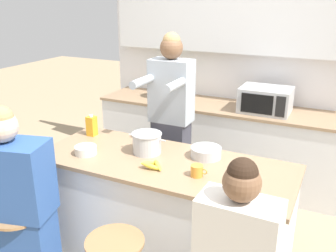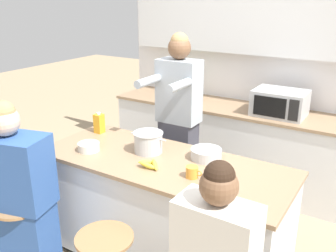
% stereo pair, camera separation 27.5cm
% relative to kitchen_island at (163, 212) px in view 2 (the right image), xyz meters
% --- Properties ---
extents(wall_back, '(3.22, 0.22, 2.70)m').
position_rel_kitchen_island_xyz_m(wall_back, '(0.00, 1.91, 1.09)').
color(wall_back, white).
rests_on(wall_back, ground_plane).
extents(back_counter, '(2.99, 0.64, 0.90)m').
position_rel_kitchen_island_xyz_m(back_counter, '(0.00, 1.61, -0.01)').
color(back_counter, silver).
rests_on(back_counter, ground_plane).
extents(kitchen_island, '(1.93, 0.77, 0.90)m').
position_rel_kitchen_island_xyz_m(kitchen_island, '(0.00, 0.00, 0.00)').
color(kitchen_island, black).
rests_on(kitchen_island, ground_plane).
extents(bar_stool_leftmost, '(0.38, 0.38, 0.64)m').
position_rel_kitchen_island_xyz_m(bar_stool_leftmost, '(-0.77, -0.71, -0.11)').
color(bar_stool_leftmost, '#997047').
rests_on(bar_stool_leftmost, ground_plane).
extents(person_cooking, '(0.38, 0.53, 1.77)m').
position_rel_kitchen_island_xyz_m(person_cooking, '(-0.25, 0.66, 0.43)').
color(person_cooking, '#383842').
rests_on(person_cooking, ground_plane).
extents(person_wrapped_blanket, '(0.59, 0.41, 1.41)m').
position_rel_kitchen_island_xyz_m(person_wrapped_blanket, '(-0.80, -0.71, 0.20)').
color(person_wrapped_blanket, '#2D5193').
rests_on(person_wrapped_blanket, ground_plane).
extents(cooking_pot, '(0.32, 0.23, 0.16)m').
position_rel_kitchen_island_xyz_m(cooking_pot, '(-0.18, 0.08, 0.53)').
color(cooking_pot, '#B7BABC').
rests_on(cooking_pot, kitchen_island).
extents(fruit_bowl, '(0.17, 0.17, 0.06)m').
position_rel_kitchen_island_xyz_m(fruit_bowl, '(-0.60, -0.15, 0.48)').
color(fruit_bowl, silver).
rests_on(fruit_bowl, kitchen_island).
extents(mixing_bowl_steel, '(0.23, 0.23, 0.08)m').
position_rel_kitchen_island_xyz_m(mixing_bowl_steel, '(0.26, 0.20, 0.48)').
color(mixing_bowl_steel, '#B7BABC').
rests_on(mixing_bowl_steel, kitchen_island).
extents(coffee_cup_near, '(0.12, 0.09, 0.08)m').
position_rel_kitchen_island_xyz_m(coffee_cup_near, '(0.31, -0.12, 0.48)').
color(coffee_cup_near, orange).
rests_on(coffee_cup_near, kitchen_island).
extents(banana_bunch, '(0.18, 0.13, 0.06)m').
position_rel_kitchen_island_xyz_m(banana_bunch, '(-0.01, -0.15, 0.47)').
color(banana_bunch, yellow).
rests_on(banana_bunch, kitchen_island).
extents(juice_carton, '(0.07, 0.07, 0.19)m').
position_rel_kitchen_island_xyz_m(juice_carton, '(-0.80, 0.21, 0.53)').
color(juice_carton, gold).
rests_on(juice_carton, kitchen_island).
extents(microwave, '(0.52, 0.39, 0.26)m').
position_rel_kitchen_island_xyz_m(microwave, '(0.41, 1.57, 0.57)').
color(microwave, '#B2B5B7').
rests_on(microwave, back_counter).
extents(potted_plant, '(0.23, 0.23, 0.30)m').
position_rel_kitchen_island_xyz_m(potted_plant, '(-0.85, 1.61, 0.61)').
color(potted_plant, '#93563D').
rests_on(potted_plant, back_counter).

